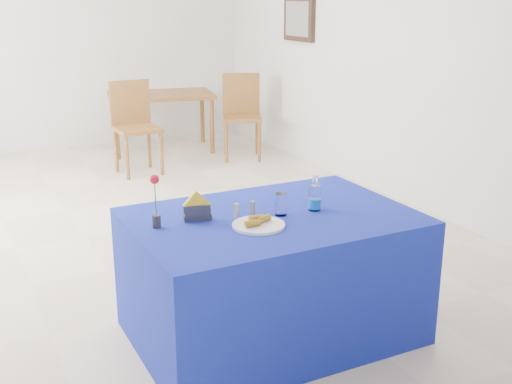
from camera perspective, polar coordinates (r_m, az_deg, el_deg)
floor at (r=5.78m, az=-9.63°, el=-3.06°), size 7.00×7.00×0.00m
room_shell at (r=5.44m, az=-10.56°, el=14.50°), size 7.00×7.00×7.00m
picture_frame at (r=7.91m, az=3.86°, el=15.11°), size 0.06×0.64×0.52m
picture_art at (r=7.90m, az=3.70°, el=15.11°), size 0.02×0.52×0.40m
plate at (r=3.50m, az=0.23°, el=-2.96°), size 0.29×0.29×0.01m
drinking_glass at (r=3.66m, az=2.23°, el=-1.10°), size 0.07×0.07×0.13m
salt_shaker at (r=3.62m, az=-1.74°, el=-1.68°), size 0.03×0.03×0.08m
pepper_shaker at (r=3.66m, az=-0.32°, el=-1.47°), size 0.03×0.03×0.08m
blue_table at (r=3.82m, az=1.42°, el=-7.44°), size 1.60×1.10×0.76m
water_bottle at (r=3.76m, az=5.24°, el=-0.56°), size 0.08×0.08×0.21m
napkin_holder at (r=3.60m, az=-5.25°, el=-1.74°), size 0.17×0.09×0.17m
rose_vase at (r=3.48m, az=-8.92°, el=-0.86°), size 0.05×0.05×0.30m
oak_table at (r=8.49m, az=-8.46°, el=8.16°), size 1.48×1.11×0.76m
chair_bg_left at (r=7.48m, az=-10.78°, el=6.28°), size 0.49×0.49×1.05m
chair_bg_right at (r=8.05m, az=-1.29°, el=7.33°), size 0.61×0.61×1.05m
banana_pieces at (r=3.50m, az=0.16°, el=-2.50°), size 0.18×0.11×0.04m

